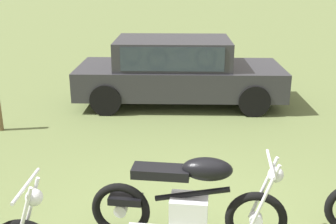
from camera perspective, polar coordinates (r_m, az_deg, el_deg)
The scene contains 2 objects.
motorcycle_black at distance 4.49m, azimuth 2.97°, elevation -12.10°, with size 2.10×0.64×1.02m.
car_charcoal at distance 9.08m, azimuth 1.20°, elevation 6.07°, with size 4.41×1.90×1.43m.
Camera 1 is at (-0.16, -3.57, 2.80)m, focal length 44.47 mm.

